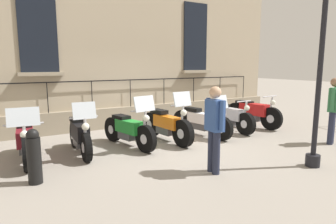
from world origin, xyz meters
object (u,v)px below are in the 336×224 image
(motorcycle_orange, at_px, (167,125))
(pedestrian_walking, at_px, (215,125))
(motorcycle_red, at_px, (253,113))
(pedestrian_standing, at_px, (333,107))
(motorcycle_black, at_px, (80,136))
(motorcycle_white, at_px, (201,122))
(motorcycle_silver, at_px, (229,117))
(lamppost, at_px, (321,53))
(motorcycle_green, at_px, (129,130))
(motorcycle_maroon, at_px, (26,141))
(bollard, at_px, (34,156))

(motorcycle_orange, xyz_separation_m, pedestrian_walking, (2.43, -0.42, 0.49))
(motorcycle_red, relative_size, pedestrian_standing, 1.23)
(motorcycle_black, relative_size, motorcycle_orange, 0.90)
(motorcycle_white, bearing_deg, motorcycle_orange, -89.00)
(motorcycle_silver, relative_size, motorcycle_red, 1.00)
(motorcycle_orange, bearing_deg, lamppost, 25.52)
(motorcycle_green, relative_size, motorcycle_orange, 0.97)
(motorcycle_green, height_order, motorcycle_silver, motorcycle_green)
(motorcycle_white, bearing_deg, motorcycle_maroon, -91.43)
(bollard, bearing_deg, pedestrian_standing, 80.47)
(pedestrian_walking, bearing_deg, pedestrian_standing, 90.54)
(motorcycle_silver, relative_size, pedestrian_walking, 1.28)
(motorcycle_green, bearing_deg, lamppost, 38.42)
(motorcycle_green, bearing_deg, pedestrian_standing, 61.72)
(motorcycle_maroon, bearing_deg, bollard, -0.18)
(motorcycle_red, relative_size, pedestrian_walking, 1.28)
(motorcycle_white, bearing_deg, motorcycle_black, -90.91)
(motorcycle_maroon, distance_m, motorcycle_white, 4.56)
(pedestrian_standing, bearing_deg, motorcycle_red, -177.74)
(motorcycle_white, height_order, motorcycle_silver, motorcycle_white)
(motorcycle_white, xyz_separation_m, pedestrian_standing, (2.41, 2.33, 0.55))
(pedestrian_walking, bearing_deg, motorcycle_black, -143.72)
(lamppost, bearing_deg, bollard, -111.73)
(pedestrian_standing, bearing_deg, pedestrian_walking, -89.46)
(motorcycle_black, xyz_separation_m, pedestrian_standing, (2.47, 5.77, 0.54))
(bollard, bearing_deg, motorcycle_white, 105.42)
(motorcycle_white, height_order, pedestrian_standing, pedestrian_standing)
(motorcycle_green, relative_size, pedestrian_walking, 1.24)
(motorcycle_maroon, height_order, motorcycle_silver, motorcycle_maroon)
(motorcycle_black, xyz_separation_m, pedestrian_walking, (2.51, 1.84, 0.50))
(motorcycle_maroon, bearing_deg, pedestrian_walking, 49.10)
(motorcycle_silver, xyz_separation_m, lamppost, (3.33, -0.79, 1.82))
(motorcycle_white, xyz_separation_m, lamppost, (3.21, 0.35, 1.83))
(motorcycle_orange, distance_m, motorcycle_red, 3.41)
(motorcycle_silver, bearing_deg, pedestrian_standing, 25.14)
(bollard, bearing_deg, lamppost, 68.27)
(motorcycle_red, bearing_deg, bollard, -78.28)
(motorcycle_maroon, distance_m, lamppost, 6.19)
(motorcycle_silver, bearing_deg, motorcycle_green, -88.63)
(motorcycle_green, xyz_separation_m, motorcycle_orange, (0.06, 1.06, 0.01))
(motorcycle_black, relative_size, motorcycle_white, 0.89)
(motorcycle_orange, bearing_deg, bollard, -69.93)
(motorcycle_black, distance_m, motorcycle_silver, 4.58)
(motorcycle_maroon, relative_size, lamppost, 0.47)
(motorcycle_orange, xyz_separation_m, motorcycle_silver, (-0.14, 2.32, -0.02))
(motorcycle_black, relative_size, pedestrian_standing, 1.12)
(motorcycle_orange, xyz_separation_m, motorcycle_white, (-0.02, 1.17, -0.02))
(motorcycle_maroon, bearing_deg, motorcycle_orange, 87.73)
(motorcycle_silver, distance_m, lamppost, 3.88)
(pedestrian_standing, height_order, pedestrian_walking, pedestrian_standing)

